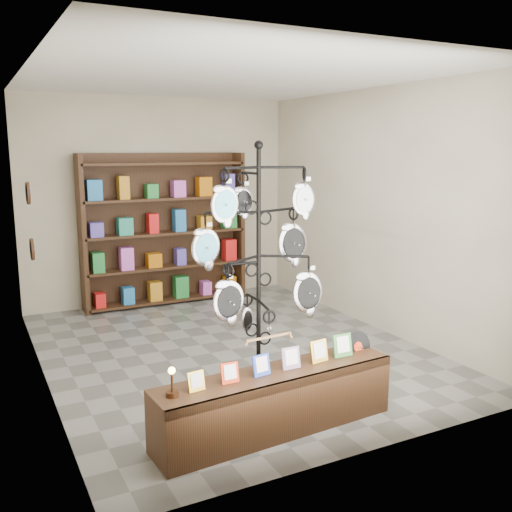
# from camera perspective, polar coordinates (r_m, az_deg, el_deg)

# --- Properties ---
(ground) EXTENTS (5.00, 5.00, 0.00)m
(ground) POSITION_cam_1_polar(r_m,az_deg,el_deg) (6.61, -2.52, -9.33)
(ground) COLOR slate
(ground) RESTS_ON ground
(room_envelope) EXTENTS (5.00, 5.00, 5.00)m
(room_envelope) POSITION_cam_1_polar(r_m,az_deg,el_deg) (6.22, -2.66, 6.88)
(room_envelope) COLOR beige
(room_envelope) RESTS_ON ground
(display_tree) EXTENTS (1.20, 1.00, 2.33)m
(display_tree) POSITION_cam_1_polar(r_m,az_deg,el_deg) (4.93, 0.26, -0.04)
(display_tree) COLOR black
(display_tree) RESTS_ON ground
(front_shelf) EXTENTS (2.09, 0.56, 0.73)m
(front_shelf) POSITION_cam_1_polar(r_m,az_deg,el_deg) (4.76, 2.02, -14.29)
(front_shelf) COLOR black
(front_shelf) RESTS_ON ground
(back_shelving) EXTENTS (2.42, 0.36, 2.20)m
(back_shelving) POSITION_cam_1_polar(r_m,az_deg,el_deg) (8.45, -9.09, 2.18)
(back_shelving) COLOR black
(back_shelving) RESTS_ON ground
(wall_clocks) EXTENTS (0.03, 0.24, 0.84)m
(wall_clocks) POSITION_cam_1_polar(r_m,az_deg,el_deg) (6.53, -21.66, 3.22)
(wall_clocks) COLOR black
(wall_clocks) RESTS_ON ground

